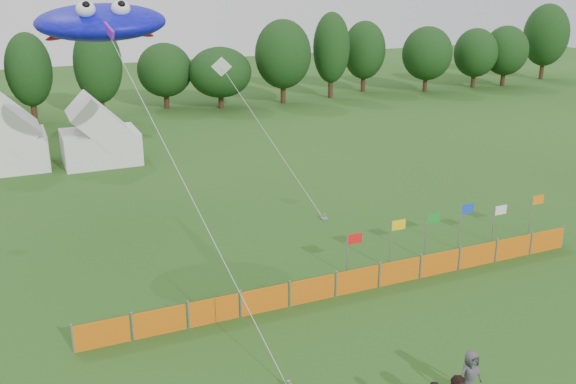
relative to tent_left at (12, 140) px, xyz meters
name	(u,v)px	position (x,y,z in m)	size (l,w,h in m)	color
treeline	(127,68)	(10.03, 13.45, 2.30)	(104.57, 8.78, 8.36)	#382314
tent_left	(12,140)	(0.00, 0.00, 0.00)	(4.23, 4.23, 3.74)	silver
tent_right	(100,137)	(5.39, -1.00, -0.11)	(4.99, 3.99, 3.52)	silver
barrier_fence	(357,280)	(12.05, -24.11, -1.39)	(21.90, 0.06, 1.00)	#D25F0B
flag_row	(448,225)	(17.60, -22.52, -0.50)	(10.73, 0.52, 2.19)	gray
spectator_e	(470,375)	(11.77, -31.42, -1.07)	(0.80, 0.52, 1.63)	#434348
stingray_kite	(100,22)	(4.49, -12.85, 8.15)	(7.26, 23.64, 11.14)	#1010E3
small_kite_white	(249,107)	(12.64, -10.20, 3.04)	(3.24, 9.13, 7.51)	silver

